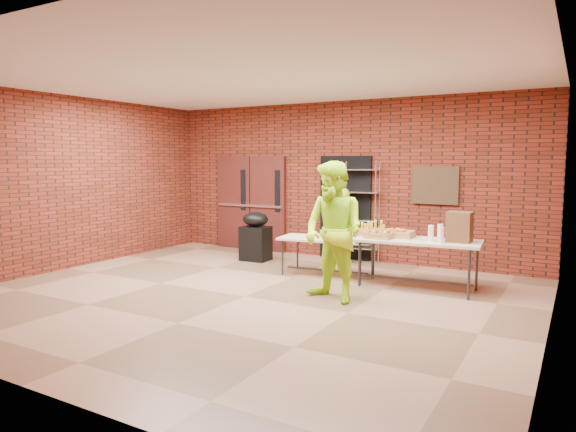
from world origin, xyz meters
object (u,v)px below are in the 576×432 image
Objects in this scene: wire_rack at (360,212)px; table_right at (418,244)px; coffee_dispenser at (459,227)px; volunteer_man at (334,232)px; volunteer_woman at (343,225)px; covered_grill at (256,236)px; table_left at (327,241)px.

wire_rack reaches higher than table_right.
volunteer_man reaches higher than coffee_dispenser.
volunteer_man is at bearing -127.59° from table_right.
volunteer_woman is 2.85m from volunteer_man.
wire_rack is at bearing 23.45° from covered_grill.
covered_grill reaches higher than table_right.
wire_rack is 1.35× the size of volunteer_woman.
table_left is 1.98m from covered_grill.
wire_rack is at bearing 145.92° from coffee_dispenser.
table_right is at bearing -173.25° from coffee_dispenser.
table_right is at bearing -9.16° from table_left.
table_left is at bearing -20.38° from covered_grill.
coffee_dispenser is at bearing 147.25° from volunteer_woman.
table_left is at bearing 137.03° from volunteer_man.
table_left is at bearing -98.95° from wire_rack.
table_right is 0.68m from coffee_dispenser.
volunteer_woman is (-0.26, -0.22, -0.26)m from wire_rack.
volunteer_man is at bearing -84.42° from wire_rack.
coffee_dispenser is at bearing 1.80° from table_right.
table_left is at bearing 173.49° from table_right.
coffee_dispenser reaches higher than table_right.
coffee_dispenser is at bearing -43.23° from wire_rack.
volunteer_man is (1.02, -2.65, 0.26)m from volunteer_woman.
table_right is 2.29m from volunteer_woman.
table_right is at bearing 75.40° from volunteer_man.
table_right is 4.25× the size of coffee_dispenser.
volunteer_woman reaches higher than coffee_dispenser.
coffee_dispenser is 2.78m from volunteer_woman.
wire_rack reaches higher than table_left.
table_right is 1.99× the size of covered_grill.
volunteer_man is (-0.84, -1.31, 0.29)m from table_right.
wire_rack is 2.66m from coffee_dispenser.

